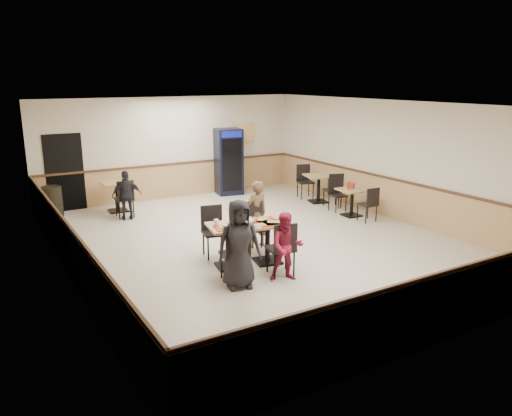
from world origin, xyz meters
TOP-DOWN VIEW (x-y plane):
  - ground at (0.00, 0.00)m, footprint 10.00×10.00m
  - room_shell at (1.78, 2.55)m, footprint 10.00×10.00m
  - main_table at (-0.86, -1.08)m, footprint 1.67×1.05m
  - main_chairs at (-0.91, -1.07)m, footprint 1.69×2.05m
  - diner_woman_left at (-1.53, -1.91)m, footprint 0.86×0.67m
  - diner_woman_right at (-0.65, -2.08)m, footprint 0.75×0.67m
  - diner_man_opposite at (-0.19, -0.24)m, footprint 0.55×0.38m
  - lone_diner at (-1.94, 3.28)m, footprint 0.79×0.44m
  - tabletop_clutter at (-0.82, -1.16)m, footprint 1.42×0.76m
  - side_table_near at (3.22, 0.61)m, footprint 0.71×0.71m
  - side_table_near_chair_south at (3.22, 0.03)m, footprint 0.45×0.45m
  - side_table_near_chair_north at (3.22, 1.19)m, footprint 0.45×0.45m
  - side_table_far at (3.38, 2.25)m, footprint 0.92×0.92m
  - side_table_far_chair_south at (3.38, 1.60)m, footprint 0.58×0.58m
  - side_table_far_chair_north at (3.38, 2.89)m, footprint 0.58×0.58m
  - condiment_caddy at (3.19, 0.66)m, footprint 0.23×0.06m
  - back_table at (-1.94, 4.20)m, footprint 0.79×0.79m
  - back_table_chair_lone at (-1.94, 3.55)m, footprint 0.50×0.50m
  - pepsi_cooler at (1.67, 4.59)m, footprint 0.89×0.89m
  - trash_bin at (-3.54, 4.55)m, footprint 0.51×0.51m

SIDE VIEW (x-z plane):
  - ground at x=0.00m, z-range 0.00..0.00m
  - trash_bin at x=-3.54m, z-range 0.00..0.80m
  - side_table_near_chair_south at x=3.22m, z-range 0.00..0.92m
  - side_table_near_chair_north at x=3.22m, z-range 0.00..0.92m
  - side_table_near at x=3.22m, z-range 0.12..0.84m
  - side_table_far_chair_south at x=3.38m, z-range 0.00..1.02m
  - side_table_far_chair_north at x=3.38m, z-range 0.00..1.02m
  - back_table_chair_lone at x=-1.94m, z-range 0.00..1.03m
  - main_chairs at x=-0.91m, z-range 0.00..1.06m
  - side_table_far at x=3.38m, z-range 0.13..0.94m
  - back_table at x=-1.94m, z-range 0.13..0.94m
  - main_table at x=-0.86m, z-range 0.14..0.97m
  - room_shell at x=1.78m, z-range -4.42..5.58m
  - diner_woman_right at x=-0.65m, z-range 0.00..1.25m
  - lone_diner at x=-1.94m, z-range 0.00..1.27m
  - diner_man_opposite at x=-0.19m, z-range 0.00..1.45m
  - diner_woman_left at x=-1.53m, z-range 0.00..1.56m
  - condiment_caddy at x=3.19m, z-range 0.71..0.91m
  - tabletop_clutter at x=-0.82m, z-range 0.80..0.92m
  - pepsi_cooler at x=1.67m, z-range 0.00..2.02m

